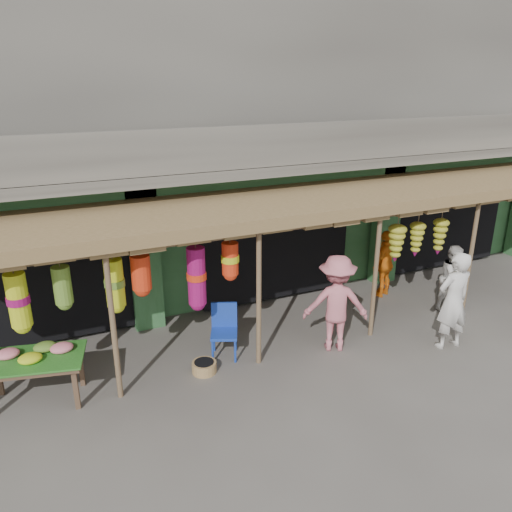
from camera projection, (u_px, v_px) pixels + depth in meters
name	position (u px, v px, depth m)	size (l,w,h in m)	color
ground	(323.00, 340.00, 9.93)	(80.00, 80.00, 0.00)	#514C47
building	(230.00, 140.00, 12.94)	(16.40, 6.80, 7.00)	gray
awning	(301.00, 206.00, 9.68)	(14.00, 2.70, 2.79)	brown
flower_table	(34.00, 360.00, 7.86)	(1.72, 1.23, 0.93)	brown
blue_chair	(224.00, 327.00, 9.26)	(0.63, 0.64, 1.01)	#1A3CAC
basket_right	(204.00, 367.00, 8.84)	(0.44, 0.44, 0.20)	olive
person_front	(453.00, 301.00, 9.39)	(0.71, 0.46, 1.94)	silver
person_right	(453.00, 278.00, 11.04)	(0.73, 0.56, 1.49)	beige
person_vendor	(385.00, 263.00, 11.71)	(0.94, 0.39, 1.61)	orange
person_shopper	(336.00, 303.00, 9.34)	(1.22, 0.70, 1.89)	#CA6B77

